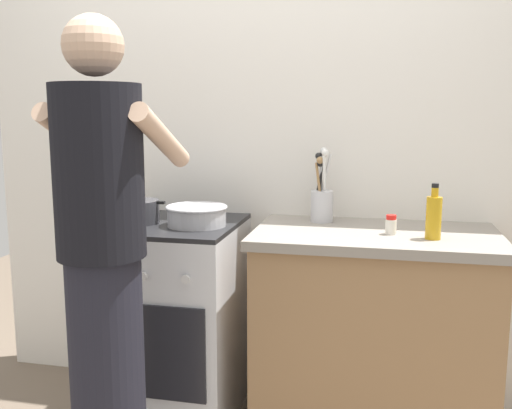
# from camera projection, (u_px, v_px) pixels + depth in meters

# --- Properties ---
(back_wall) EXTENTS (3.20, 0.10, 2.50)m
(back_wall) POSITION_uv_depth(u_px,v_px,m) (304.00, 141.00, 2.71)
(back_wall) COLOR silver
(back_wall) RESTS_ON ground
(countertop) EXTENTS (1.00, 0.60, 0.90)m
(countertop) POSITION_uv_depth(u_px,v_px,m) (372.00, 334.00, 2.42)
(countertop) COLOR #99724C
(countertop) RESTS_ON ground
(stove_range) EXTENTS (0.60, 0.62, 0.90)m
(stove_range) POSITION_uv_depth(u_px,v_px,m) (172.00, 319.00, 2.61)
(stove_range) COLOR silver
(stove_range) RESTS_ON ground
(pot) EXTENTS (0.26, 0.20, 0.10)m
(pot) POSITION_uv_depth(u_px,v_px,m) (137.00, 212.00, 2.52)
(pot) COLOR #38383D
(pot) RESTS_ON stove_range
(mixing_bowl) EXTENTS (0.27, 0.27, 0.09)m
(mixing_bowl) POSITION_uv_depth(u_px,v_px,m) (197.00, 215.00, 2.46)
(mixing_bowl) COLOR #B7B7BC
(mixing_bowl) RESTS_ON stove_range
(utensil_crock) EXTENTS (0.10, 0.10, 0.33)m
(utensil_crock) POSITION_uv_depth(u_px,v_px,m) (322.00, 199.00, 2.55)
(utensil_crock) COLOR silver
(utensil_crock) RESTS_ON countertop
(spice_bottle) EXTENTS (0.04, 0.04, 0.08)m
(spice_bottle) POSITION_uv_depth(u_px,v_px,m) (391.00, 225.00, 2.29)
(spice_bottle) COLOR silver
(spice_bottle) RESTS_ON countertop
(oil_bottle) EXTENTS (0.06, 0.06, 0.22)m
(oil_bottle) POSITION_uv_depth(u_px,v_px,m) (434.00, 216.00, 2.19)
(oil_bottle) COLOR gold
(oil_bottle) RESTS_ON countertop
(person) EXTENTS (0.41, 0.50, 1.70)m
(person) POSITION_uv_depth(u_px,v_px,m) (104.00, 267.00, 1.96)
(person) COLOR black
(person) RESTS_ON ground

